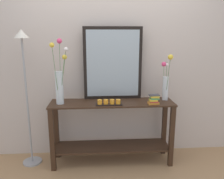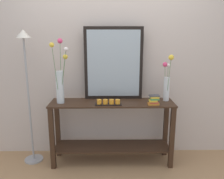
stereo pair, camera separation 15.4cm
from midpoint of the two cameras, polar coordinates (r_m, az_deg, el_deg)
ground_plane at (r=3.21m, az=1.44°, el=-17.44°), size 7.00×6.00×0.02m
wall_back at (r=3.09m, az=1.36°, el=8.06°), size 6.40×0.08×2.70m
console_table at (r=2.99m, az=1.49°, el=-9.00°), size 1.55×0.40×0.82m
mirror_leaning at (r=2.95m, az=1.89°, el=6.43°), size 0.75×0.03×0.92m
tall_vase_left at (r=2.84m, az=-11.28°, el=2.23°), size 0.19×0.30×0.78m
vase_right at (r=2.98m, az=14.92°, el=1.72°), size 0.11×0.27×0.59m
candle_tray at (r=2.76m, az=0.71°, el=-3.28°), size 0.32×0.09×0.07m
book_stack at (r=2.81m, az=11.93°, el=-2.59°), size 0.14×0.09×0.12m
floor_lamp at (r=2.99m, az=-19.05°, el=3.28°), size 0.24×0.24×1.70m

